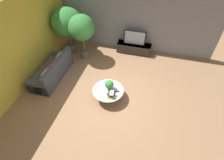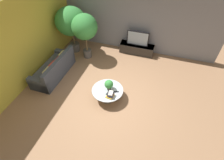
{
  "view_description": "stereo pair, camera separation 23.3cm",
  "coord_description": "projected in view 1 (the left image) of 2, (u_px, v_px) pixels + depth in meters",
  "views": [
    {
      "loc": [
        1.12,
        -4.02,
        4.76
      ],
      "look_at": [
        -0.05,
        0.24,
        0.55
      ],
      "focal_mm": 28.0,
      "sensor_mm": 36.0,
      "label": 1
    },
    {
      "loc": [
        1.34,
        -3.95,
        4.76
      ],
      "look_at": [
        -0.05,
        0.24,
        0.55
      ],
      "focal_mm": 28.0,
      "sensor_mm": 36.0,
      "label": 2
    }
  ],
  "objects": [
    {
      "name": "potted_plant_tabletop",
      "position": [
        109.0,
        85.0,
        5.86
      ],
      "size": [
        0.3,
        0.3,
        0.37
      ],
      "color": "#514C47",
      "rests_on": "coffee_table"
    },
    {
      "name": "book_stack",
      "position": [
        111.0,
        95.0,
        5.71
      ],
      "size": [
        0.25,
        0.28,
        0.18
      ],
      "color": "gold",
      "rests_on": "coffee_table"
    },
    {
      "name": "potted_palm_corner",
      "position": [
        82.0,
        29.0,
        7.03
      ],
      "size": [
        1.06,
        1.06,
        1.99
      ],
      "color": "#514C47",
      "rests_on": "ground"
    },
    {
      "name": "ground_plane",
      "position": [
        111.0,
        96.0,
        6.3
      ],
      "size": [
        24.0,
        24.0,
        0.0
      ],
      "primitive_type": "plane",
      "color": "#8C6647"
    },
    {
      "name": "back_wall_stone",
      "position": [
        131.0,
        18.0,
        7.55
      ],
      "size": [
        7.4,
        0.12,
        3.0
      ],
      "primitive_type": "cube",
      "color": "slate",
      "rests_on": "ground"
    },
    {
      "name": "television",
      "position": [
        135.0,
        38.0,
        7.78
      ],
      "size": [
        0.97,
        0.13,
        0.67
      ],
      "color": "black",
      "rests_on": "media_console"
    },
    {
      "name": "potted_palm_tall",
      "position": [
        67.0,
        23.0,
        7.37
      ],
      "size": [
        1.32,
        1.32,
        2.06
      ],
      "color": "#514C47",
      "rests_on": "ground"
    },
    {
      "name": "coffee_table",
      "position": [
        108.0,
        92.0,
        6.05
      ],
      "size": [
        1.08,
        1.08,
        0.39
      ],
      "color": "#756656",
      "rests_on": "ground"
    },
    {
      "name": "remote_black",
      "position": [
        117.0,
        91.0,
        5.91
      ],
      "size": [
        0.16,
        0.09,
        0.02
      ],
      "primitive_type": "cube",
      "rotation": [
        0.0,
        0.0,
        -1.21
      ],
      "color": "black",
      "rests_on": "coffee_table"
    },
    {
      "name": "media_console",
      "position": [
        134.0,
        48.0,
        8.15
      ],
      "size": [
        1.58,
        0.5,
        0.43
      ],
      "color": "#2D2823",
      "rests_on": "ground"
    },
    {
      "name": "side_wall_left",
      "position": [
        22.0,
        44.0,
        6.03
      ],
      "size": [
        0.12,
        7.4,
        3.0
      ],
      "primitive_type": "cube",
      "color": "gold",
      "rests_on": "ground"
    },
    {
      "name": "couch_by_wall",
      "position": [
        52.0,
        71.0,
        6.84
      ],
      "size": [
        0.84,
        2.07,
        0.84
      ],
      "rotation": [
        0.0,
        0.0,
        -1.57
      ],
      "color": "#3D424C",
      "rests_on": "ground"
    }
  ]
}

